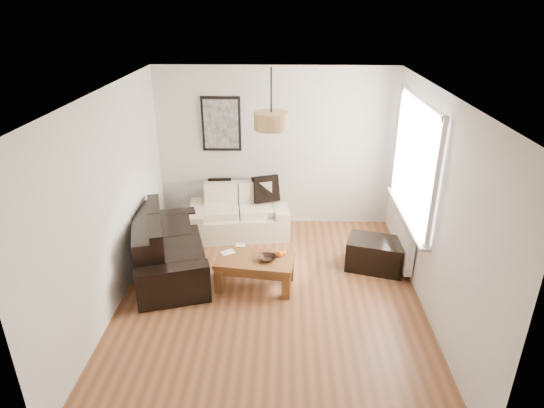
{
  "coord_description": "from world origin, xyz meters",
  "views": [
    {
      "loc": [
        0.16,
        -4.92,
        3.52
      ],
      "look_at": [
        0.0,
        0.6,
        1.05
      ],
      "focal_mm": 30.53,
      "sensor_mm": 36.0,
      "label": 1
    }
  ],
  "objects_px": {
    "coffee_table": "(255,272)",
    "ottoman": "(375,254)",
    "sofa_leather": "(169,245)",
    "loveseat_cream": "(239,211)"
  },
  "relations": [
    {
      "from": "loveseat_cream",
      "to": "sofa_leather",
      "type": "height_order",
      "value": "sofa_leather"
    },
    {
      "from": "loveseat_cream",
      "to": "coffee_table",
      "type": "bearing_deg",
      "value": -84.86
    },
    {
      "from": "coffee_table",
      "to": "ottoman",
      "type": "height_order",
      "value": "ottoman"
    },
    {
      "from": "loveseat_cream",
      "to": "sofa_leather",
      "type": "relative_size",
      "value": 0.84
    },
    {
      "from": "sofa_leather",
      "to": "coffee_table",
      "type": "xyz_separation_m",
      "value": [
        1.22,
        -0.36,
        -0.19
      ]
    },
    {
      "from": "sofa_leather",
      "to": "ottoman",
      "type": "relative_size",
      "value": 2.4
    },
    {
      "from": "loveseat_cream",
      "to": "coffee_table",
      "type": "height_order",
      "value": "loveseat_cream"
    },
    {
      "from": "sofa_leather",
      "to": "coffee_table",
      "type": "distance_m",
      "value": 1.28
    },
    {
      "from": "loveseat_cream",
      "to": "sofa_leather",
      "type": "xyz_separation_m",
      "value": [
        -0.86,
        -1.14,
        0.01
      ]
    },
    {
      "from": "loveseat_cream",
      "to": "ottoman",
      "type": "xyz_separation_m",
      "value": [
        2.02,
        -1.01,
        -0.17
      ]
    }
  ]
}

